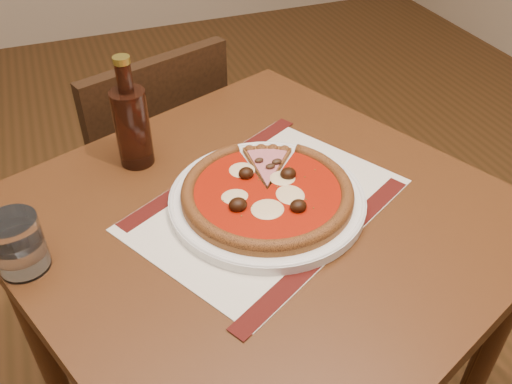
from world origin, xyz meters
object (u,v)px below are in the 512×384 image
at_px(table, 260,253).
at_px(water_glass, 18,244).
at_px(plate, 267,200).
at_px(chair_far, 150,167).
at_px(pizza, 267,191).
at_px(bottle, 132,124).

relative_size(table, water_glass, 10.88).
bearing_deg(plate, table, -143.90).
distance_m(chair_far, pizza, 0.66).
relative_size(chair_far, plate, 2.39).
bearing_deg(water_glass, pizza, 0.35).
xyz_separation_m(table, water_glass, (-0.39, 0.01, 0.15)).
distance_m(table, pizza, 0.13).
xyz_separation_m(chair_far, bottle, (-0.07, -0.36, 0.36)).
xyz_separation_m(table, bottle, (-0.17, 0.23, 0.19)).
height_order(chair_far, pizza, chair_far).
distance_m(pizza, bottle, 0.29).
height_order(plate, water_glass, water_glass).
xyz_separation_m(table, pizza, (0.02, 0.01, 0.13)).
bearing_deg(bottle, pizza, -48.91).
relative_size(table, chair_far, 1.24).
xyz_separation_m(plate, pizza, (-0.00, -0.00, 0.02)).
distance_m(pizza, water_glass, 0.41).
xyz_separation_m(chair_far, pizza, (0.12, -0.58, 0.30)).
bearing_deg(bottle, table, -53.57).
relative_size(chair_far, bottle, 3.76).
distance_m(table, bottle, 0.34).
bearing_deg(pizza, table, -144.01).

